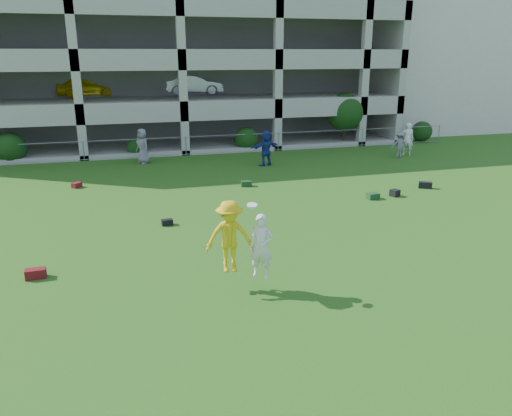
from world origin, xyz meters
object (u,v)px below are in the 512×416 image
object	(u,v)px
bystander_f	(399,144)
crate_d	(395,193)
bystander_c	(142,146)
parking_garage	(166,54)
frisbee_contest	(236,239)
bystander_e	(408,139)
bystander_d	(266,148)
stucco_building	(432,66)

from	to	relation	value
bystander_f	crate_d	world-z (taller)	bystander_f
bystander_c	parking_garage	bearing A→B (deg)	134.38
bystander_f	bystander_c	bearing A→B (deg)	-3.41
bystander_f	frisbee_contest	distance (m)	20.02
bystander_e	bystander_f	xyz separation A→B (m)	(-0.81, -0.44, -0.22)
bystander_c	bystander_f	size ratio (longest dim) A/B	1.25
bystander_e	crate_d	world-z (taller)	bystander_e
frisbee_contest	bystander_c	bearing A→B (deg)	94.78
parking_garage	bystander_d	bearing A→B (deg)	-72.73
stucco_building	bystander_d	bearing A→B (deg)	-145.65
stucco_building	crate_d	world-z (taller)	stucco_building
bystander_d	crate_d	bearing A→B (deg)	95.87
bystander_c	bystander_e	xyz separation A→B (m)	(15.89, -2.01, 0.02)
crate_d	parking_garage	bearing A→B (deg)	110.60
bystander_e	frisbee_contest	world-z (taller)	frisbee_contest
bystander_d	bystander_f	distance (m)	8.44
bystander_f	stucco_building	bearing A→B (deg)	-123.35
bystander_f	crate_d	xyz separation A→B (m)	(-4.75, -7.62, -0.65)
bystander_f	crate_d	size ratio (longest dim) A/B	4.56
bystander_d	frisbee_contest	bearing A→B (deg)	50.45
stucco_building	parking_garage	size ratio (longest dim) A/B	0.53
bystander_f	parking_garage	distance (m)	18.52
bystander_e	bystander_f	size ratio (longest dim) A/B	1.27
stucco_building	parking_garage	bearing A→B (deg)	-179.25
stucco_building	parking_garage	xyz separation A→B (m)	(-23.01, -0.30, 1.01)
bystander_c	crate_d	distance (m)	14.45
stucco_building	crate_d	xyz separation A→B (m)	(-15.36, -20.66, -4.85)
bystander_c	bystander_d	world-z (taller)	bystander_c
crate_d	frisbee_contest	size ratio (longest dim) A/B	0.16
bystander_d	bystander_e	world-z (taller)	bystander_e
bystander_d	frisbee_contest	xyz separation A→B (m)	(-5.21, -14.64, 0.48)
bystander_d	bystander_e	bearing A→B (deg)	162.66
bystander_d	parking_garage	xyz separation A→B (m)	(-3.96, 12.72, 5.02)
stucco_building	bystander_f	distance (m)	17.33
bystander_c	stucco_building	bearing A→B (deg)	81.38
stucco_building	bystander_d	size ratio (longest dim) A/B	8.08
crate_d	frisbee_contest	world-z (taller)	frisbee_contest
parking_garage	stucco_building	bearing A→B (deg)	0.75
stucco_building	crate_d	bearing A→B (deg)	-126.63
bystander_c	bystander_f	world-z (taller)	bystander_c
bystander_e	bystander_f	world-z (taller)	bystander_e
frisbee_contest	parking_garage	bearing A→B (deg)	87.38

